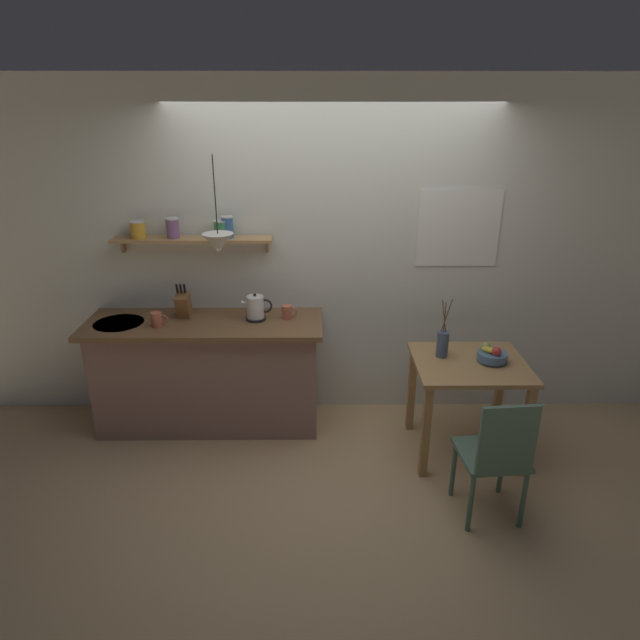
{
  "coord_description": "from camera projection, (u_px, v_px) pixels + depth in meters",
  "views": [
    {
      "loc": [
        -0.13,
        -3.64,
        2.51
      ],
      "look_at": [
        -0.1,
        0.25,
        0.95
      ],
      "focal_mm": 30.89,
      "sensor_mm": 36.0,
      "label": 1
    }
  ],
  "objects": [
    {
      "name": "pendant_lamp",
      "position": [
        218.0,
        242.0,
        3.9
      ],
      "size": [
        0.22,
        0.22,
        0.67
      ],
      "color": "black"
    },
    {
      "name": "kitchen_counter",
      "position": [
        208.0,
        373.0,
        4.43
      ],
      "size": [
        1.83,
        0.63,
        0.92
      ],
      "color": "gray",
      "rests_on": "ground_plane"
    },
    {
      "name": "fruit_bowl",
      "position": [
        492.0,
        355.0,
        3.96
      ],
      "size": [
        0.21,
        0.21,
        0.13
      ],
      "color": "#51759E",
      "rests_on": "dining_table"
    },
    {
      "name": "coffee_mug_by_sink",
      "position": [
        157.0,
        319.0,
        4.14
      ],
      "size": [
        0.13,
        0.08,
        0.11
      ],
      "color": "#C6664C",
      "rests_on": "kitchen_counter"
    },
    {
      "name": "knife_block",
      "position": [
        183.0,
        304.0,
        4.28
      ],
      "size": [
        0.1,
        0.17,
        0.29
      ],
      "color": "brown",
      "rests_on": "kitchen_counter"
    },
    {
      "name": "wall_shelf",
      "position": [
        190.0,
        234.0,
        4.18
      ],
      "size": [
        1.22,
        0.2,
        0.3
      ],
      "color": "tan"
    },
    {
      "name": "electric_kettle",
      "position": [
        256.0,
        308.0,
        4.25
      ],
      "size": [
        0.24,
        0.16,
        0.22
      ],
      "color": "black",
      "rests_on": "kitchen_counter"
    },
    {
      "name": "coffee_mug_spare",
      "position": [
        287.0,
        312.0,
        4.29
      ],
      "size": [
        0.12,
        0.08,
        0.11
      ],
      "color": "#C6664C",
      "rests_on": "kitchen_counter"
    },
    {
      "name": "twig_vase",
      "position": [
        443.0,
        343.0,
        4.02
      ],
      "size": [
        0.09,
        0.09,
        0.45
      ],
      "color": "#475675",
      "rests_on": "dining_table"
    },
    {
      "name": "ground_plane",
      "position": [
        333.0,
        444.0,
        4.32
      ],
      "size": [
        14.0,
        14.0,
        0.0
      ],
      "primitive_type": "plane",
      "color": "tan"
    },
    {
      "name": "back_wall",
      "position": [
        357.0,
        255.0,
        4.42
      ],
      "size": [
        6.8,
        0.11,
        2.7
      ],
      "color": "silver",
      "rests_on": "ground_plane"
    },
    {
      "name": "dining_table",
      "position": [
        468.0,
        379.0,
        4.02
      ],
      "size": [
        0.8,
        0.71,
        0.75
      ],
      "color": "tan",
      "rests_on": "ground_plane"
    },
    {
      "name": "dining_chair_near",
      "position": [
        497.0,
        454.0,
        3.37
      ],
      "size": [
        0.43,
        0.43,
        0.89
      ],
      "color": "#4C6B5B",
      "rests_on": "ground_plane"
    }
  ]
}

